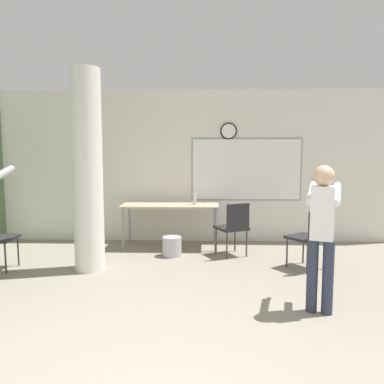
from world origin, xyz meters
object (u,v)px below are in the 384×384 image
folding_table (170,207)px  chair_mid_room (310,234)px  chair_table_right (234,225)px  person_playing_side (322,227)px  bottle_on_table (195,199)px

folding_table → chair_mid_room: 2.43m
folding_table → chair_table_right: bearing=-28.5°
chair_table_right → person_playing_side: 2.24m
chair_mid_room → chair_table_right: 1.22m
bottle_on_table → person_playing_side: (1.37, -2.64, 0.04)m
bottle_on_table → folding_table: bearing=178.2°
folding_table → person_playing_side: size_ratio=1.09×
bottle_on_table → chair_table_right: (0.63, -0.56, -0.35)m
chair_mid_room → chair_table_right: size_ratio=1.00×
bottle_on_table → person_playing_side: person_playing_side is taller
folding_table → person_playing_side: person_playing_side is taller
chair_mid_room → chair_table_right: bearing=147.4°
chair_mid_room → bottle_on_table: bearing=143.7°
bottle_on_table → chair_mid_room: bottle_on_table is taller
chair_mid_room → folding_table: bearing=149.4°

